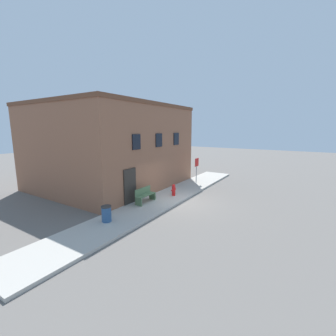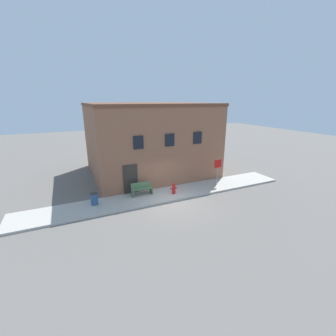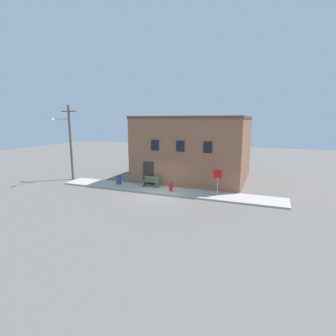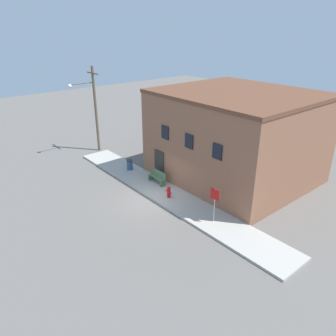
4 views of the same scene
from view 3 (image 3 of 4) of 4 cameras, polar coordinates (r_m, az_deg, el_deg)
The scene contains 8 objects.
ground_plane at distance 20.89m, azimuth -1.90°, elevation -5.90°, with size 80.00×80.00×0.00m, color #66605B.
sidewalk at distance 21.92m, azimuth -0.69°, elevation -4.92°, with size 19.05×2.35×0.14m.
brick_building at distance 26.34m, azimuth 5.85°, elevation 4.39°, with size 10.09×9.11×6.21m.
fire_hydrant at distance 21.38m, azimuth 0.63°, elevation -4.07°, with size 0.48×0.23×0.76m.
stop_sign at distance 20.27m, azimuth 10.73°, elevation -2.08°, with size 0.63×0.06×2.03m.
bench at distance 22.82m, azimuth -3.67°, elevation -3.01°, with size 1.43×0.44×0.89m.
trash_bin at distance 24.16m, azimuth -10.70°, elevation -2.52°, with size 0.47×0.47×0.77m.
utility_pole at distance 27.20m, azimuth -20.74°, elevation 5.86°, with size 1.80×2.34×7.25m.
Camera 3 is at (7.95, -18.39, 5.94)m, focal length 28.00 mm.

